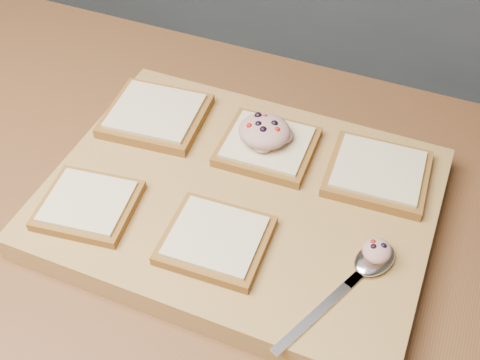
# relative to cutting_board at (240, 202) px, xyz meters

# --- Properties ---
(cutting_board) EXTENTS (0.47, 0.36, 0.04)m
(cutting_board) POSITION_rel_cutting_board_xyz_m (0.00, 0.00, 0.00)
(cutting_board) COLOR tan
(cutting_board) RESTS_ON island_counter
(bread_far_left) EXTENTS (0.14, 0.13, 0.02)m
(bread_far_left) POSITION_rel_cutting_board_xyz_m (-0.16, 0.08, 0.03)
(bread_far_left) COLOR brown
(bread_far_left) RESTS_ON cutting_board
(bread_far_center) EXTENTS (0.12, 0.11, 0.02)m
(bread_far_center) POSITION_rel_cutting_board_xyz_m (0.01, 0.08, 0.03)
(bread_far_center) COLOR brown
(bread_far_center) RESTS_ON cutting_board
(bread_far_right) EXTENTS (0.13, 0.12, 0.02)m
(bread_far_right) POSITION_rel_cutting_board_xyz_m (0.15, 0.09, 0.03)
(bread_far_right) COLOR brown
(bread_far_right) RESTS_ON cutting_board
(bread_near_left) EXTENTS (0.12, 0.11, 0.02)m
(bread_near_left) POSITION_rel_cutting_board_xyz_m (-0.16, -0.10, 0.03)
(bread_near_left) COLOR brown
(bread_near_left) RESTS_ON cutting_board
(bread_near_center) EXTENTS (0.12, 0.11, 0.02)m
(bread_near_center) POSITION_rel_cutting_board_xyz_m (0.01, -0.08, 0.03)
(bread_near_center) COLOR brown
(bread_near_center) RESTS_ON cutting_board
(tuna_salad_dollop) EXTENTS (0.07, 0.06, 0.03)m
(tuna_salad_dollop) POSITION_rel_cutting_board_xyz_m (-0.00, 0.08, 0.05)
(tuna_salad_dollop) COLOR tan
(tuna_salad_dollop) RESTS_ON bread_far_center
(spoon) EXTENTS (0.10, 0.18, 0.01)m
(spoon) POSITION_rel_cutting_board_xyz_m (0.17, -0.05, 0.02)
(spoon) COLOR silver
(spoon) RESTS_ON cutting_board
(spoon_salad) EXTENTS (0.03, 0.04, 0.02)m
(spoon_salad) POSITION_rel_cutting_board_xyz_m (0.18, -0.04, 0.04)
(spoon_salad) COLOR tan
(spoon_salad) RESTS_ON spoon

